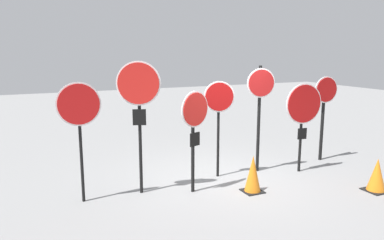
{
  "coord_description": "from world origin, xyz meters",
  "views": [
    {
      "loc": [
        -4.03,
        -6.97,
        2.87
      ],
      "look_at": [
        -0.84,
        0.0,
        1.43
      ],
      "focal_mm": 35.0,
      "sensor_mm": 36.0,
      "label": 1
    }
  ],
  "objects": [
    {
      "name": "stop_sign_1",
      "position": [
        -1.97,
        -0.0,
        1.98
      ],
      "size": [
        0.81,
        0.35,
        2.67
      ],
      "rotation": [
        0.0,
        0.0,
        -0.39
      ],
      "color": "black",
      "rests_on": "ground"
    },
    {
      "name": "stop_sign_2",
      "position": [
        -0.96,
        -0.39,
        1.48
      ],
      "size": [
        0.68,
        0.28,
        2.08
      ],
      "rotation": [
        0.0,
        0.0,
        0.36
      ],
      "color": "black",
      "rests_on": "ground"
    },
    {
      "name": "stop_sign_0",
      "position": [
        -3.1,
        0.03,
        1.73
      ],
      "size": [
        0.81,
        0.13,
        2.3
      ],
      "rotation": [
        0.0,
        0.0,
        -0.06
      ],
      "color": "black",
      "rests_on": "ground"
    },
    {
      "name": "stop_sign_3",
      "position": [
        -0.07,
        0.24,
        1.64
      ],
      "size": [
        0.67,
        0.23,
        2.2
      ],
      "rotation": [
        0.0,
        0.0,
        -0.29
      ],
      "color": "black",
      "rests_on": "ground"
    },
    {
      "name": "stop_sign_4",
      "position": [
        0.99,
        0.2,
        1.77
      ],
      "size": [
        0.67,
        0.19,
        2.52
      ],
      "rotation": [
        0.0,
        0.0,
        -0.2
      ],
      "color": "black",
      "rests_on": "ground"
    },
    {
      "name": "traffic_cone_0",
      "position": [
        0.13,
        -0.86,
        0.38
      ],
      "size": [
        0.4,
        0.4,
        0.77
      ],
      "color": "black",
      "rests_on": "ground"
    },
    {
      "name": "stop_sign_6",
      "position": [
        3.05,
        0.28,
        1.54
      ],
      "size": [
        0.68,
        0.16,
        2.21
      ],
      "rotation": [
        0.0,
        0.0,
        -0.07
      ],
      "color": "black",
      "rests_on": "ground"
    },
    {
      "name": "traffic_cone_1",
      "position": [
        2.48,
        -1.89,
        0.34
      ],
      "size": [
        0.44,
        0.44,
        0.69
      ],
      "color": "black",
      "rests_on": "ground"
    },
    {
      "name": "stop_sign_5",
      "position": [
        1.89,
        -0.26,
        1.52
      ],
      "size": [
        0.94,
        0.16,
        2.12
      ],
      "rotation": [
        0.0,
        0.0,
        -0.08
      ],
      "color": "black",
      "rests_on": "ground"
    },
    {
      "name": "ground_plane",
      "position": [
        0.0,
        0.0,
        0.0
      ],
      "size": [
        40.0,
        40.0,
        0.0
      ],
      "primitive_type": "plane",
      "color": "gray"
    }
  ]
}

